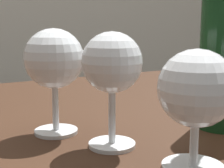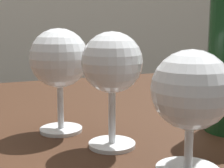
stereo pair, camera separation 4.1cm
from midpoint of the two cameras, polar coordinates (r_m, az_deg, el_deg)
name	(u,v)px [view 1 (the left image)]	position (r m, az deg, el deg)	size (l,w,h in m)	color
dining_table	(96,157)	(0.63, -4.62, -12.46)	(1.37, 0.77, 0.70)	#382114
wine_glass_cabernet	(196,91)	(0.34, 11.00, -1.28)	(0.08, 0.08, 0.13)	white
wine_glass_chardonnay	(112,66)	(0.40, -2.89, 3.17)	(0.08, 0.08, 0.14)	white
wine_glass_rose	(54,61)	(0.47, -12.37, 3.81)	(0.08, 0.08, 0.15)	white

